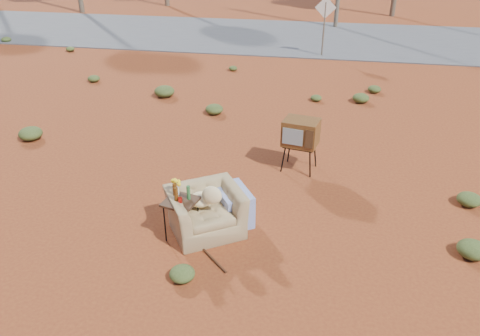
# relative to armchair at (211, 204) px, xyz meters

# --- Properties ---
(ground) EXTENTS (140.00, 140.00, 0.00)m
(ground) POSITION_rel_armchair_xyz_m (0.05, -0.22, -0.49)
(ground) COLOR brown
(ground) RESTS_ON ground
(highway) EXTENTS (140.00, 7.00, 0.04)m
(highway) POSITION_rel_armchair_xyz_m (0.05, 14.78, -0.47)
(highway) COLOR #565659
(highway) RESTS_ON ground
(armchair) EXTENTS (1.53, 1.49, 1.04)m
(armchair) POSITION_rel_armchair_xyz_m (0.00, 0.00, 0.00)
(armchair) COLOR #9C8055
(armchair) RESTS_ON ground
(tv_unit) EXTENTS (0.80, 0.69, 1.13)m
(tv_unit) POSITION_rel_armchair_xyz_m (1.33, 2.43, 0.35)
(tv_unit) COLOR black
(tv_unit) RESTS_ON ground
(side_table) EXTENTS (0.60, 0.60, 1.01)m
(side_table) POSITION_rel_armchair_xyz_m (-0.44, -0.30, 0.26)
(side_table) COLOR #372214
(side_table) RESTS_ON ground
(rusty_bar) EXTENTS (1.13, 1.13, 0.04)m
(rusty_bar) POSITION_rel_armchair_xyz_m (-0.06, -0.55, -0.46)
(rusty_bar) COLOR #542A16
(rusty_bar) RESTS_ON ground
(road_sign) EXTENTS (0.78, 0.06, 2.19)m
(road_sign) POSITION_rel_armchair_xyz_m (1.55, 11.78, 1.02)
(road_sign) COLOR brown
(road_sign) RESTS_ON ground
(scrub_patch) EXTENTS (17.49, 8.07, 0.33)m
(scrub_patch) POSITION_rel_armchair_xyz_m (-0.77, 4.19, -0.35)
(scrub_patch) COLOR #495826
(scrub_patch) RESTS_ON ground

